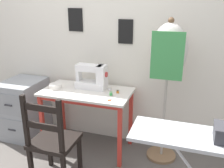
# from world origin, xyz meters

# --- Properties ---
(ground_plane) EXTENTS (14.00, 14.00, 0.00)m
(ground_plane) POSITION_xyz_m (0.00, 0.00, 0.00)
(ground_plane) COLOR #5B5651
(wall_back) EXTENTS (10.00, 0.06, 2.55)m
(wall_back) POSITION_xyz_m (0.00, 0.60, 1.28)
(wall_back) COLOR silver
(wall_back) RESTS_ON ground_plane
(sewing_table) EXTENTS (0.98, 0.54, 0.72)m
(sewing_table) POSITION_xyz_m (0.00, 0.26, 0.62)
(sewing_table) COLOR silver
(sewing_table) RESTS_ON ground_plane
(sewing_machine) EXTENTS (0.36, 0.17, 0.30)m
(sewing_machine) POSITION_xyz_m (0.04, 0.36, 0.84)
(sewing_machine) COLOR white
(sewing_machine) RESTS_ON sewing_table
(fabric_bowl) EXTENTS (0.15, 0.15, 0.05)m
(fabric_bowl) POSITION_xyz_m (-0.36, 0.23, 0.74)
(fabric_bowl) COLOR silver
(fabric_bowl) RESTS_ON sewing_table
(scissors) EXTENTS (0.10, 0.13, 0.01)m
(scissors) POSITION_xyz_m (0.34, 0.11, 0.72)
(scissors) COLOR silver
(scissors) RESTS_ON sewing_table
(thread_spool_near_machine) EXTENTS (0.04, 0.04, 0.04)m
(thread_spool_near_machine) POSITION_xyz_m (0.24, 0.36, 0.74)
(thread_spool_near_machine) COLOR silver
(thread_spool_near_machine) RESTS_ON sewing_table
(thread_spool_mid_table) EXTENTS (0.04, 0.04, 0.04)m
(thread_spool_mid_table) POSITION_xyz_m (0.30, 0.22, 0.74)
(thread_spool_mid_table) COLOR green
(thread_spool_mid_table) RESTS_ON sewing_table
(thread_spool_far_edge) EXTENTS (0.03, 0.03, 0.03)m
(thread_spool_far_edge) POSITION_xyz_m (0.35, 0.30, 0.73)
(thread_spool_far_edge) COLOR orange
(thread_spool_far_edge) RESTS_ON sewing_table
(wooden_chair) EXTENTS (0.40, 0.38, 0.92)m
(wooden_chair) POSITION_xyz_m (-0.08, -0.36, 0.43)
(wooden_chair) COLOR black
(wooden_chair) RESTS_ON ground_plane
(filing_cabinet) EXTENTS (0.44, 0.54, 0.72)m
(filing_cabinet) POSITION_xyz_m (-0.87, 0.30, 0.36)
(filing_cabinet) COLOR #93999E
(filing_cabinet) RESTS_ON ground_plane
(dress_form) EXTENTS (0.36, 0.32, 1.51)m
(dress_form) POSITION_xyz_m (0.84, 0.35, 1.12)
(dress_form) COLOR #846647
(dress_form) RESTS_ON ground_plane
(ironing_board) EXTENTS (1.12, 0.32, 0.87)m
(ironing_board) POSITION_xyz_m (1.28, -0.61, 0.81)
(ironing_board) COLOR #ADB2B7
(ironing_board) RESTS_ON ground_plane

